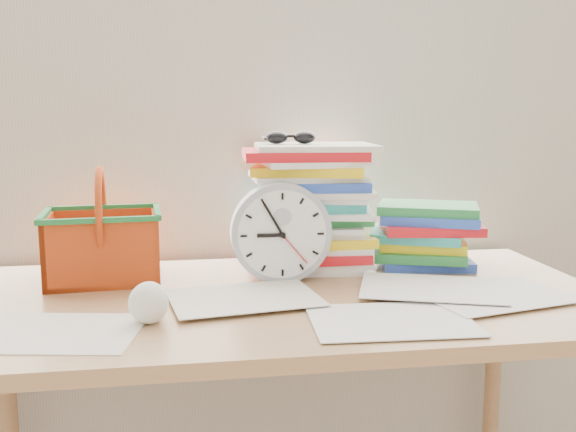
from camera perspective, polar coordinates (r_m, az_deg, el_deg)
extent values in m
cube|color=silver|center=(1.73, -2.70, 16.48)|extent=(4.00, 0.04, 2.70)
cube|color=beige|center=(1.70, -2.61, 14.89)|extent=(2.40, 0.01, 2.50)
cube|color=#A77B4E|center=(1.38, -0.68, -7.59)|extent=(1.40, 0.70, 0.03)
cylinder|color=#A77B4E|center=(1.84, -23.52, -16.39)|extent=(0.04, 0.04, 0.72)
cylinder|color=#A77B4E|center=(1.97, 17.69, -14.32)|extent=(0.04, 0.04, 0.72)
cylinder|color=#A9AFBA|center=(1.45, -0.64, -1.48)|extent=(0.23, 0.05, 0.23)
sphere|color=white|center=(1.21, -12.32, -7.50)|extent=(0.08, 0.08, 0.08)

